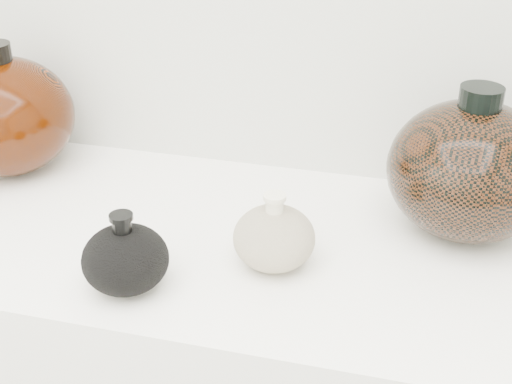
% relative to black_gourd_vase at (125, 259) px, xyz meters
% --- Properties ---
extents(black_gourd_vase, '(0.15, 0.15, 0.12)m').
position_rel_black_gourd_vase_xyz_m(black_gourd_vase, '(0.00, 0.00, 0.00)').
color(black_gourd_vase, black).
rests_on(black_gourd_vase, display_counter).
extents(cream_gourd_vase, '(0.13, 0.13, 0.11)m').
position_rel_black_gourd_vase_xyz_m(cream_gourd_vase, '(0.18, 0.10, -0.00)').
color(cream_gourd_vase, beige).
rests_on(cream_gourd_vase, display_counter).
extents(left_round_pot, '(0.29, 0.29, 0.23)m').
position_rel_black_gourd_vase_xyz_m(left_round_pot, '(-0.35, 0.28, 0.06)').
color(left_round_pot, black).
rests_on(left_round_pot, display_counter).
extents(right_round_pot, '(0.28, 0.28, 0.23)m').
position_rel_black_gourd_vase_xyz_m(right_round_pot, '(0.44, 0.27, 0.06)').
color(right_round_pot, black).
rests_on(right_round_pot, display_counter).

